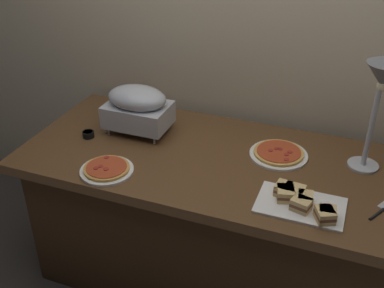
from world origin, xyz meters
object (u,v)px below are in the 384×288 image
at_px(sandwich_platter, 301,202).
at_px(serving_spatula, 383,210).
at_px(pizza_plate_front, 279,154).
at_px(heat_lamp, 381,88).
at_px(chafing_dish, 138,107).
at_px(sauce_cup_near, 88,134).
at_px(pizza_plate_center, 107,169).

bearing_deg(sandwich_platter, serving_spatula, 16.77).
height_order(pizza_plate_front, serving_spatula, pizza_plate_front).
xyz_separation_m(heat_lamp, pizza_plate_front, (-0.38, 0.08, -0.43)).
bearing_deg(chafing_dish, sauce_cup_near, -145.13).
height_order(chafing_dish, sauce_cup_near, chafing_dish).
bearing_deg(sandwich_platter, sauce_cup_near, 170.47).
xyz_separation_m(chafing_dish, pizza_plate_front, (0.73, 0.02, -0.13)).
bearing_deg(heat_lamp, chafing_dish, 176.76).
bearing_deg(serving_spatula, chafing_dish, 168.72).
bearing_deg(heat_lamp, pizza_plate_center, -162.96).
relative_size(heat_lamp, sauce_cup_near, 9.54).
bearing_deg(sauce_cup_near, chafing_dish, 34.87).
distance_m(pizza_plate_center, sandwich_platter, 0.87).
xyz_separation_m(pizza_plate_front, sauce_cup_near, (-0.95, -0.17, 0.00)).
height_order(chafing_dish, pizza_plate_front, chafing_dish).
height_order(sandwich_platter, serving_spatula, sandwich_platter).
bearing_deg(pizza_plate_front, sandwich_platter, -64.90).
xyz_separation_m(chafing_dish, sauce_cup_near, (-0.21, -0.15, -0.12)).
distance_m(pizza_plate_front, sauce_cup_near, 0.96).
xyz_separation_m(heat_lamp, sandwich_platter, (-0.22, -0.27, -0.42)).
xyz_separation_m(chafing_dish, heat_lamp, (1.11, -0.06, 0.30)).
relative_size(chafing_dish, sauce_cup_near, 5.43).
bearing_deg(chafing_dish, pizza_plate_front, 1.49).
distance_m(pizza_plate_center, serving_spatula, 1.19).
bearing_deg(pizza_plate_center, sandwich_platter, 3.86).
relative_size(heat_lamp, serving_spatula, 3.44).
bearing_deg(pizza_plate_front, sauce_cup_near, -169.93).
distance_m(chafing_dish, sauce_cup_near, 0.29).
relative_size(sandwich_platter, sauce_cup_near, 5.92).
distance_m(heat_lamp, serving_spatula, 0.49).
xyz_separation_m(sandwich_platter, serving_spatula, (0.31, 0.09, -0.02)).
height_order(heat_lamp, pizza_plate_front, heat_lamp).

